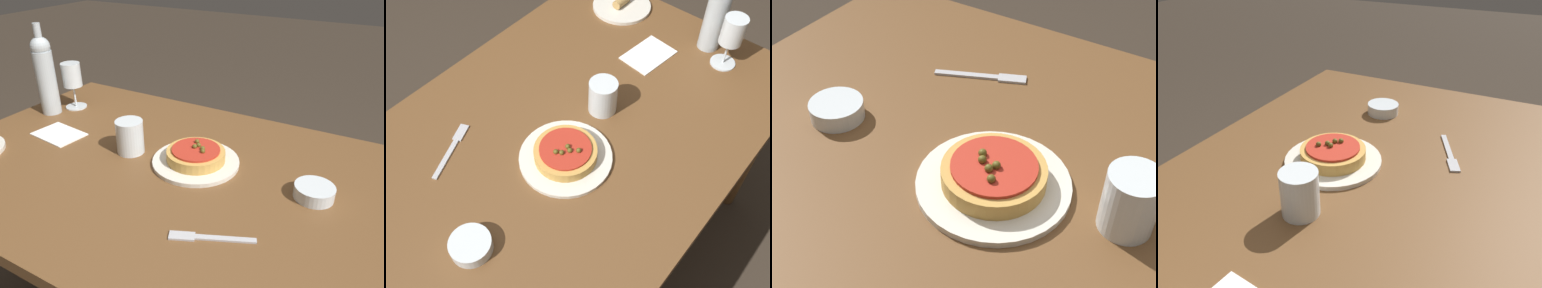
{
  "view_description": "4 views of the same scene",
  "coord_description": "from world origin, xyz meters",
  "views": [
    {
      "loc": [
        -0.51,
        0.76,
        1.35
      ],
      "look_at": [
        -0.06,
        -0.05,
        0.85
      ],
      "focal_mm": 35.0,
      "sensor_mm": 36.0,
      "label": 1
    },
    {
      "loc": [
        -0.58,
        -0.54,
        1.77
      ],
      "look_at": [
        -0.02,
        -0.07,
        0.8
      ],
      "focal_mm": 42.0,
      "sensor_mm": 36.0,
      "label": 2
    },
    {
      "loc": [
        0.23,
        -0.61,
        1.4
      ],
      "look_at": [
        -0.11,
        -0.08,
        0.86
      ],
      "focal_mm": 50.0,
      "sensor_mm": 36.0,
      "label": 3
    },
    {
      "loc": [
        0.66,
        0.35,
        1.31
      ],
      "look_at": [
        -0.11,
        -0.04,
        0.81
      ],
      "focal_mm": 35.0,
      "sensor_mm": 36.0,
      "label": 4
    }
  ],
  "objects": [
    {
      "name": "dinner_plate",
      "position": [
        -0.06,
        -0.06,
        0.78
      ],
      "size": [
        0.25,
        0.25,
        0.01
      ],
      "color": "silver",
      "rests_on": "dining_table"
    },
    {
      "name": "fork",
      "position": [
        -0.23,
        0.2,
        0.78
      ],
      "size": [
        0.18,
        0.1,
        0.0
      ],
      "rotation": [
        0.0,
        0.0,
        0.41
      ],
      "color": "#B7B7BC",
      "rests_on": "dining_table"
    },
    {
      "name": "dining_table",
      "position": [
        0.0,
        0.0,
        0.69
      ],
      "size": [
        1.42,
        0.91,
        0.78
      ],
      "color": "brown",
      "rests_on": "ground_plane"
    },
    {
      "name": "side_bowl",
      "position": [
        -0.4,
        -0.06,
        0.79
      ],
      "size": [
        0.1,
        0.1,
        0.03
      ],
      "color": "silver",
      "rests_on": "dining_table"
    },
    {
      "name": "water_cup",
      "position": [
        0.15,
        -0.03,
        0.83
      ],
      "size": [
        0.08,
        0.08,
        0.1
      ],
      "color": "silver",
      "rests_on": "dining_table"
    },
    {
      "name": "pizza",
      "position": [
        -0.06,
        -0.06,
        0.81
      ],
      "size": [
        0.17,
        0.17,
        0.05
      ],
      "color": "gold",
      "rests_on": "dinner_plate"
    }
  ]
}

